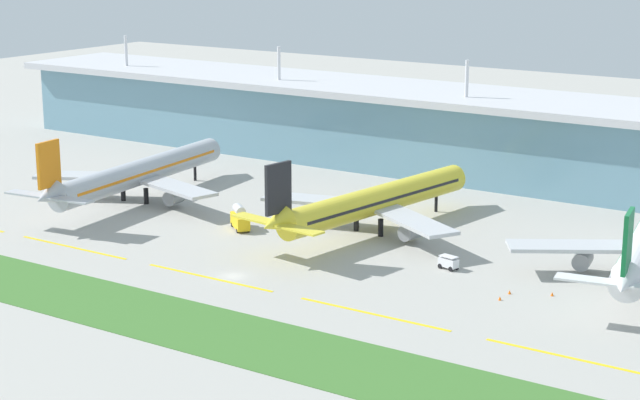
{
  "coord_description": "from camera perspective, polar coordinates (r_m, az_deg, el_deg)",
  "views": [
    {
      "loc": [
        115.14,
        -145.26,
        60.27
      ],
      "look_at": [
        -2.6,
        32.09,
        7.0
      ],
      "focal_mm": 60.94,
      "sensor_mm": 36.0,
      "label": 1
    }
  ],
  "objects": [
    {
      "name": "terminal_building",
      "position": [
        273.74,
        8.13,
        3.43
      ],
      "size": [
        288.0,
        34.0,
        29.61
      ],
      "color": "#6693A8",
      "rests_on": "ground"
    },
    {
      "name": "grass_verge",
      "position": [
        178.14,
        -9.26,
        -5.9
      ],
      "size": [
        300.0,
        18.0,
        0.1
      ],
      "primitive_type": "cube",
      "color": "#3D702D",
      "rests_on": "ground"
    },
    {
      "name": "taxiway_stripe_mid_east",
      "position": [
        175.88,
        2.81,
        -6.0
      ],
      "size": [
        28.0,
        0.7,
        0.04
      ],
      "primitive_type": "cube",
      "color": "yellow",
      "rests_on": "ground"
    },
    {
      "name": "ground_plane",
      "position": [
        194.91,
        -4.6,
        -4.01
      ],
      "size": [
        600.0,
        600.0,
        0.0
      ],
      "primitive_type": "plane",
      "color": "#A8A59E"
    },
    {
      "name": "safety_cone_right_wingtip",
      "position": [
        184.41,
        9.43,
        -5.11
      ],
      "size": [
        0.56,
        0.56,
        0.7
      ],
      "primitive_type": "cone",
      "color": "orange",
      "rests_on": "ground"
    },
    {
      "name": "airliner_middle",
      "position": [
        220.82,
        2.81,
        -0.07
      ],
      "size": [
        48.31,
        64.96,
        18.9
      ],
      "color": "yellow",
      "rests_on": "ground"
    },
    {
      "name": "baggage_cart",
      "position": [
        199.33,
        6.76,
        -3.27
      ],
      "size": [
        3.91,
        2.68,
        2.48
      ],
      "color": "silver",
      "rests_on": "ground"
    },
    {
      "name": "fuel_truck",
      "position": [
        224.36,
        -4.23,
        -0.97
      ],
      "size": [
        7.22,
        6.57,
        4.95
      ],
      "color": "gold",
      "rests_on": "ground"
    },
    {
      "name": "taxiway_stripe_east",
      "position": [
        162.38,
        13.27,
        -8.13
      ],
      "size": [
        28.0,
        0.7,
        0.04
      ],
      "primitive_type": "cube",
      "color": "yellow",
      "rests_on": "ground"
    },
    {
      "name": "safety_cone_left_wingtip",
      "position": [
        188.13,
        12.1,
        -4.85
      ],
      "size": [
        0.56,
        0.56,
        0.7
      ],
      "primitive_type": "cone",
      "color": "orange",
      "rests_on": "ground"
    },
    {
      "name": "safety_cone_nose_front",
      "position": [
        187.76,
        9.92,
        -4.78
      ],
      "size": [
        0.56,
        0.56,
        0.7
      ],
      "primitive_type": "cone",
      "color": "orange",
      "rests_on": "ground"
    },
    {
      "name": "taxiway_stripe_mid_west",
      "position": [
        216.8,
        -12.83,
        -2.45
      ],
      "size": [
        28.0,
        0.7,
        0.04
      ],
      "primitive_type": "cube",
      "color": "yellow",
      "rests_on": "ground"
    },
    {
      "name": "airliner_near",
      "position": [
        249.49,
        -9.55,
        1.4
      ],
      "size": [
        48.5,
        68.17,
        18.9
      ],
      "color": "#ADB2BC",
      "rests_on": "ground"
    },
    {
      "name": "taxiway_stripe_centre",
      "position": [
        194.45,
        -5.85,
        -4.08
      ],
      "size": [
        28.0,
        0.7,
        0.04
      ],
      "primitive_type": "cube",
      "color": "yellow",
      "rests_on": "ground"
    }
  ]
}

